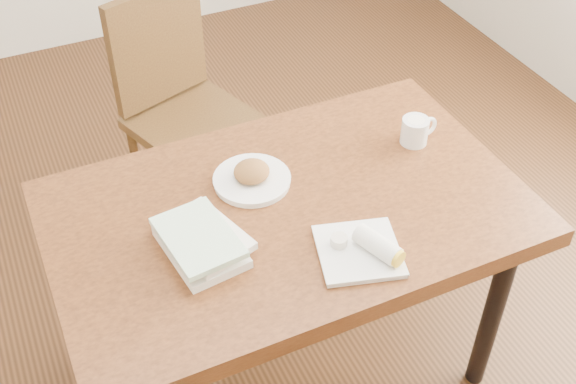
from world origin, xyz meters
name	(u,v)px	position (x,y,z in m)	size (l,w,h in m)	color
ground	(288,366)	(0.00, 0.00, -0.01)	(4.00, 5.00, 0.01)	#472814
table	(288,226)	(0.00, 0.00, 0.67)	(1.31, 0.82, 0.75)	brown
chair_far	(180,98)	(-0.03, 0.92, 0.55)	(0.54, 0.54, 0.95)	#4C3415
plate_scone	(252,177)	(-0.05, 0.13, 0.77)	(0.22, 0.22, 0.07)	white
coffee_mug	(416,130)	(0.47, 0.10, 0.79)	(0.12, 0.08, 0.08)	white
plate_burrito	(364,249)	(0.10, -0.25, 0.77)	(0.26, 0.26, 0.07)	white
book_stack	(201,241)	(-0.27, -0.06, 0.78)	(0.23, 0.28, 0.07)	white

